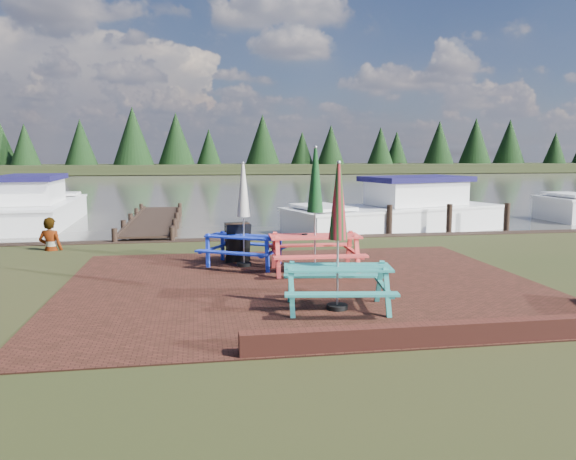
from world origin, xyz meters
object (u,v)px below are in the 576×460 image
(chalkboard, at_px, (238,242))
(person, at_px, (49,218))
(picnic_table_red, at_px, (315,230))
(picnic_table_blue, at_px, (244,231))
(picnic_table_teal, at_px, (338,260))
(boat_near, at_px, (399,214))
(boat_jetty, at_px, (38,209))
(jetty, at_px, (154,220))

(chalkboard, height_order, person, person)
(picnic_table_red, xyz_separation_m, picnic_table_blue, (-1.42, 0.88, -0.12))
(picnic_table_teal, xyz_separation_m, boat_near, (4.72, 9.97, -0.41))
(picnic_table_teal, height_order, chalkboard, picnic_table_teal)
(chalkboard, bearing_deg, picnic_table_red, -54.64)
(chalkboard, relative_size, boat_jetty, 0.12)
(person, bearing_deg, chalkboard, 165.48)
(boat_jetty, xyz_separation_m, person, (2.14, -7.02, 0.43))
(jetty, height_order, person, person)
(chalkboard, bearing_deg, picnic_table_teal, -85.70)
(picnic_table_teal, distance_m, chalkboard, 4.44)
(boat_jetty, bearing_deg, person, -75.34)
(chalkboard, bearing_deg, person, 140.17)
(picnic_table_red, relative_size, boat_near, 0.32)
(picnic_table_blue, relative_size, boat_jetty, 0.31)
(boat_near, height_order, person, person)
(boat_near, distance_m, person, 11.19)
(picnic_table_blue, xyz_separation_m, boat_near, (5.90, 6.23, -0.38))
(picnic_table_blue, distance_m, boat_jetty, 12.11)
(chalkboard, bearing_deg, jetty, 94.80)
(chalkboard, height_order, boat_near, boat_near)
(boat_jetty, relative_size, person, 4.30)
(boat_near, relative_size, person, 4.75)
(picnic_table_red, distance_m, jetty, 10.03)
(picnic_table_red, bearing_deg, picnic_table_teal, -92.45)
(boat_near, bearing_deg, chalkboard, 117.12)
(person, bearing_deg, picnic_table_teal, 144.66)
(picnic_table_red, distance_m, boat_jetty, 13.66)
(picnic_table_teal, relative_size, boat_jetty, 0.32)
(picnic_table_teal, height_order, jetty, picnic_table_teal)
(picnic_table_blue, height_order, jetty, picnic_table_blue)
(picnic_table_teal, height_order, person, picnic_table_teal)
(chalkboard, relative_size, boat_near, 0.11)
(boat_jetty, distance_m, boat_near, 13.34)
(picnic_table_red, height_order, picnic_table_blue, picnic_table_red)
(picnic_table_red, xyz_separation_m, chalkboard, (-1.52, 1.37, -0.45))
(picnic_table_teal, relative_size, boat_near, 0.29)
(picnic_table_red, xyz_separation_m, person, (-6.20, 3.79, -0.07))
(picnic_table_blue, xyz_separation_m, chalkboard, (-0.10, 0.50, -0.33))
(boat_jetty, bearing_deg, picnic_table_blue, -57.43)
(picnic_table_teal, relative_size, person, 1.38)
(chalkboard, distance_m, boat_jetty, 11.64)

